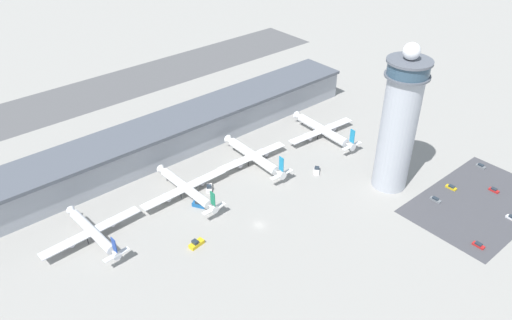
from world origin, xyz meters
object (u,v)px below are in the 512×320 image
(service_truck_fuel, at_px, (317,170))
(car_maroon_suv, at_px, (451,187))
(car_navy_sedan, at_px, (481,166))
(service_truck_water, at_px, (199,204))
(control_tower, at_px, (399,123))
(airplane_gate_bravo, at_px, (186,188))
(car_grey_coupe, at_px, (494,190))
(airplane_gate_delta, at_px, (323,130))
(car_silver_sedan, at_px, (511,218))
(car_white_wagon, at_px, (436,200))
(airplane_gate_alpha, at_px, (93,232))
(car_blue_compact, at_px, (479,245))
(airplane_gate_charlie, at_px, (253,156))
(service_truck_catering, at_px, (196,244))
(service_truck_baggage, at_px, (209,188))

(service_truck_fuel, xyz_separation_m, car_maroon_suv, (35.39, -47.17, -0.28))
(car_navy_sedan, bearing_deg, service_truck_water, 152.27)
(control_tower, height_order, airplane_gate_bravo, control_tower)
(car_navy_sedan, height_order, car_maroon_suv, car_navy_sedan)
(service_truck_water, relative_size, car_grey_coupe, 1.42)
(airplane_gate_delta, xyz_separation_m, car_navy_sedan, (35.75, -67.06, -3.47))
(control_tower, xyz_separation_m, car_silver_sedan, (17.99, -47.00, -30.09))
(service_truck_water, relative_size, car_white_wagon, 1.27)
(airplane_gate_alpha, relative_size, car_blue_compact, 8.89)
(service_truck_fuel, xyz_separation_m, car_navy_sedan, (60.95, -46.98, -0.28))
(control_tower, height_order, airplane_gate_delta, control_tower)
(car_maroon_suv, height_order, car_blue_compact, car_blue_compact)
(service_truck_fuel, relative_size, car_maroon_suv, 1.23)
(airplane_gate_delta, distance_m, car_navy_sedan, 76.07)
(car_grey_coupe, xyz_separation_m, car_silver_sedan, (-12.50, -13.89, -0.01))
(airplane_gate_bravo, relative_size, airplane_gate_charlie, 1.00)
(airplane_gate_charlie, xyz_separation_m, service_truck_catering, (-52.48, -28.64, -3.27))
(airplane_gate_bravo, bearing_deg, car_maroon_suv, -37.81)
(car_grey_coupe, relative_size, car_white_wagon, 0.90)
(airplane_gate_bravo, xyz_separation_m, car_white_wagon, (78.17, -71.11, -3.70))
(car_blue_compact, bearing_deg, control_tower, 81.43)
(car_blue_compact, height_order, car_silver_sedan, car_silver_sedan)
(car_maroon_suv, bearing_deg, control_tower, 132.51)
(control_tower, distance_m, car_silver_sedan, 58.63)
(service_truck_water, distance_m, car_grey_coupe, 127.44)
(car_white_wagon, height_order, car_silver_sedan, car_silver_sedan)
(car_silver_sedan, bearing_deg, control_tower, 110.94)
(service_truck_catering, xyz_separation_m, service_truck_baggage, (24.48, 25.42, 0.02))
(control_tower, relative_size, airplane_gate_charlie, 1.57)
(airplane_gate_delta, bearing_deg, airplane_gate_alpha, 178.62)
(control_tower, bearing_deg, car_grey_coupe, -47.36)
(car_blue_compact, bearing_deg, car_white_wagon, 64.76)
(service_truck_baggage, distance_m, car_blue_compact, 109.86)
(airplane_gate_alpha, bearing_deg, service_truck_baggage, -2.50)
(service_truck_catering, relative_size, car_grey_coupe, 1.48)
(control_tower, xyz_separation_m, airplane_gate_alpha, (-115.20, 50.30, -26.33))
(airplane_gate_charlie, height_order, car_silver_sedan, airplane_gate_charlie)
(service_truck_baggage, distance_m, car_maroon_suv, 105.78)
(car_maroon_suv, relative_size, car_white_wagon, 0.99)
(airplane_gate_bravo, xyz_separation_m, airplane_gate_charlie, (37.98, 0.48, -0.01))
(car_navy_sedan, relative_size, car_maroon_suv, 0.93)
(airplane_gate_charlie, height_order, car_navy_sedan, airplane_gate_charlie)
(service_truck_catering, xyz_separation_m, car_maroon_suv, (105.57, -42.50, -0.40))
(service_truck_baggage, relative_size, service_truck_water, 0.97)
(control_tower, relative_size, airplane_gate_bravo, 1.57)
(airplane_gate_bravo, distance_m, airplane_gate_charlie, 37.99)
(service_truck_water, bearing_deg, service_truck_baggage, 32.87)
(car_maroon_suv, bearing_deg, car_navy_sedan, 0.42)
(service_truck_water, relative_size, car_blue_compact, 1.34)
(service_truck_water, xyz_separation_m, car_navy_sedan, (116.61, -61.31, -0.54))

